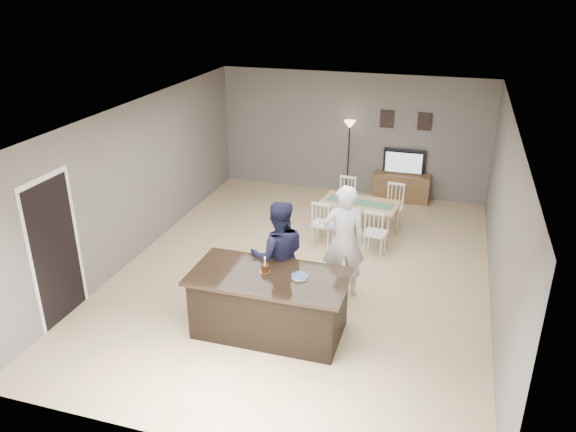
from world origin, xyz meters
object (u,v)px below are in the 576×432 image
(television, at_px, (404,162))
(plate_stack, at_px, (300,276))
(woman, at_px, (344,241))
(dining_table, at_px, (359,208))
(kitchen_island, at_px, (269,303))
(tv_console, at_px, (402,187))
(man, at_px, (279,256))
(birthday_cake, at_px, (265,268))
(floor_lamp, at_px, (349,138))

(television, xyz_separation_m, plate_stack, (-0.79, -5.58, 0.06))
(woman, xyz_separation_m, dining_table, (-0.14, 2.18, -0.34))
(plate_stack, xyz_separation_m, dining_table, (0.21, 3.44, -0.36))
(kitchen_island, distance_m, television, 5.78)
(tv_console, bearing_deg, man, -104.47)
(birthday_cake, xyz_separation_m, plate_stack, (0.49, -0.02, -0.03))
(tv_console, distance_m, birthday_cake, 5.68)
(tv_console, relative_size, woman, 0.66)
(woman, distance_m, birthday_cake, 1.50)
(kitchen_island, bearing_deg, man, 96.25)
(kitchen_island, xyz_separation_m, dining_table, (0.62, 3.49, 0.11))
(man, height_order, plate_stack, man)
(television, distance_m, dining_table, 2.25)
(kitchen_island, height_order, floor_lamp, floor_lamp)
(television, height_order, woman, woman)
(woman, relative_size, man, 1.06)
(television, relative_size, dining_table, 0.52)
(man, bearing_deg, floor_lamp, -111.70)
(dining_table, bearing_deg, kitchen_island, -93.32)
(woman, bearing_deg, kitchen_island, 42.25)
(plate_stack, bearing_deg, tv_console, 81.89)
(birthday_cake, xyz_separation_m, floor_lamp, (0.06, 5.52, 0.37))
(television, bearing_deg, woman, 84.16)
(man, relative_size, dining_table, 0.97)
(kitchen_island, relative_size, tv_console, 1.79)
(television, xyz_separation_m, birthday_cake, (-1.28, -5.57, 0.09))
(birthday_cake, distance_m, dining_table, 3.51)
(television, bearing_deg, man, 75.72)
(kitchen_island, height_order, dining_table, kitchen_island)
(tv_console, relative_size, man, 0.70)
(television, relative_size, man, 0.53)
(floor_lamp, bearing_deg, dining_table, -72.93)
(man, distance_m, birthday_cake, 0.58)
(kitchen_island, relative_size, plate_stack, 9.42)
(tv_console, height_order, plate_stack, plate_stack)
(birthday_cake, distance_m, plate_stack, 0.50)
(birthday_cake, height_order, floor_lamp, floor_lamp)
(tv_console, distance_m, floor_lamp, 1.59)
(woman, xyz_separation_m, floor_lamp, (-0.78, 4.28, 0.41))
(tv_console, bearing_deg, dining_table, -105.54)
(television, distance_m, plate_stack, 5.64)
(television, relative_size, woman, 0.51)
(kitchen_island, relative_size, television, 2.35)
(tv_console, xyz_separation_m, birthday_cake, (-1.28, -5.50, 0.65))
(tv_console, bearing_deg, kitchen_island, -102.16)
(plate_stack, distance_m, dining_table, 3.46)
(woman, relative_size, floor_lamp, 1.06)
(plate_stack, height_order, dining_table, plate_stack)
(woman, bearing_deg, floor_lamp, -97.40)
(tv_console, height_order, woman, woman)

